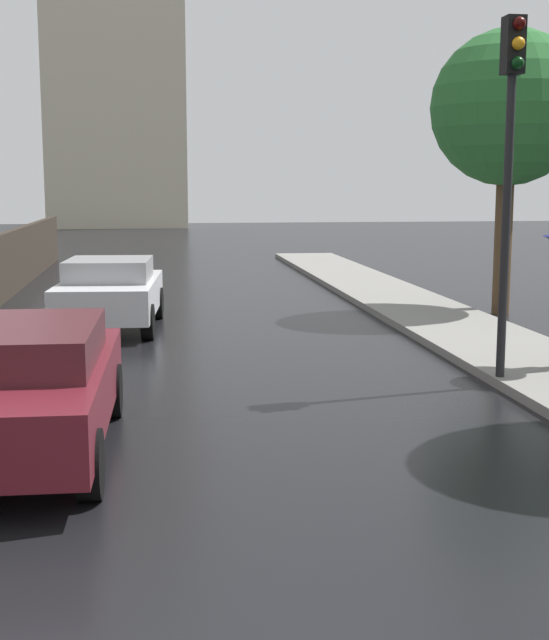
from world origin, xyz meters
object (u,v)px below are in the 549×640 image
at_px(car_white_near_kerb, 110,292).
at_px(car_maroon_far_ahead, 20,385).
at_px(street_tree_mid, 508,109).
at_px(traffic_light, 510,134).

bearing_deg(car_white_near_kerb, car_maroon_far_ahead, 90.36).
bearing_deg(street_tree_mid, car_white_near_kerb, -173.81).
relative_size(car_maroon_far_ahead, traffic_light, 0.90).
bearing_deg(car_maroon_far_ahead, street_tree_mid, -133.37).
bearing_deg(car_white_near_kerb, street_tree_mid, -169.51).
height_order(car_white_near_kerb, street_tree_mid, street_tree_mid).
bearing_deg(car_maroon_far_ahead, traffic_light, -158.23).
distance_m(car_white_near_kerb, traffic_light, 8.50).
bearing_deg(street_tree_mid, traffic_light, -112.17).
bearing_deg(traffic_light, street_tree_mid, 67.83).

